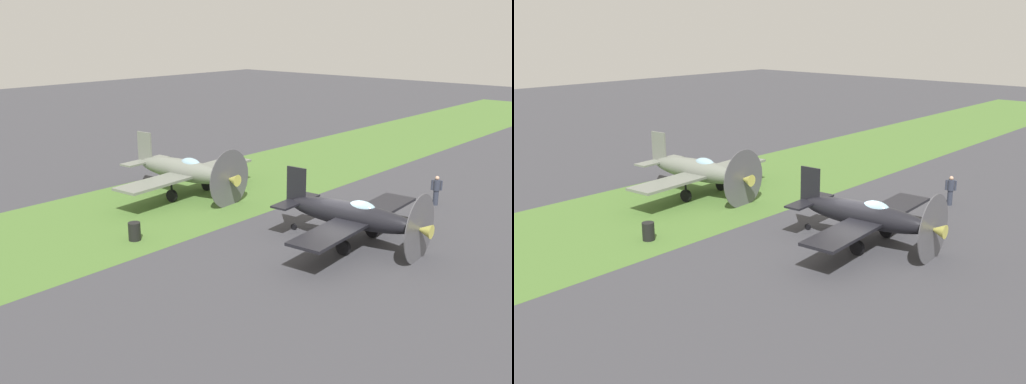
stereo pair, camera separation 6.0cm
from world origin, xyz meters
The scene contains 6 objects.
ground_plane centered at (0.00, 0.00, 0.00)m, with size 160.00×160.00×0.00m, color #38383D.
grass_verge centered at (0.00, -10.97, 0.00)m, with size 120.00×11.00×0.01m, color #476B2D.
airplane_lead centered at (0.24, 0.78, 1.44)m, with size 9.69×7.67×3.45m.
airplane_wingman centered at (-0.10, -11.51, 1.55)m, with size 10.41×8.24×3.70m.
ground_crew_chief centered at (-8.39, 0.91, 0.91)m, with size 0.38×0.57×1.73m.
fuel_drum centered at (6.85, -7.40, 0.45)m, with size 0.60×0.60×0.90m, color black.
Camera 1 is at (23.06, 15.01, 10.15)m, focal length 41.40 mm.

